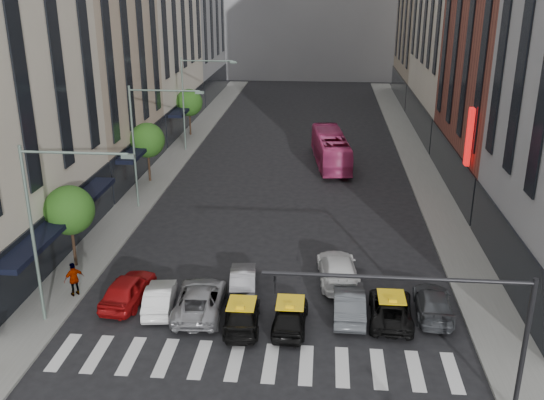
% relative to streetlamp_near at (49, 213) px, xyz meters
% --- Properties ---
extents(ground, '(160.00, 160.00, 0.00)m').
position_rel_streetlamp_near_xyz_m(ground, '(10.04, -4.00, -5.90)').
color(ground, black).
rests_on(ground, ground).
extents(sidewalk_left, '(3.00, 96.00, 0.15)m').
position_rel_streetlamp_near_xyz_m(sidewalk_left, '(-1.46, 26.00, -5.83)').
color(sidewalk_left, slate).
rests_on(sidewalk_left, ground).
extents(sidewalk_right, '(3.00, 96.00, 0.15)m').
position_rel_streetlamp_near_xyz_m(sidewalk_right, '(21.54, 26.00, -5.83)').
color(sidewalk_right, slate).
rests_on(sidewalk_right, ground).
extents(building_left_b, '(8.00, 16.00, 24.00)m').
position_rel_streetlamp_near_xyz_m(building_left_b, '(-6.96, 24.00, 6.10)').
color(building_left_b, tan).
rests_on(building_left_b, ground).
extents(building_right_b, '(8.00, 18.00, 26.00)m').
position_rel_streetlamp_near_xyz_m(building_right_b, '(27.04, 23.00, 7.10)').
color(building_right_b, brown).
rests_on(building_right_b, ground).
extents(tree_near, '(2.88, 2.88, 4.95)m').
position_rel_streetlamp_near_xyz_m(tree_near, '(-1.76, 6.00, -2.25)').
color(tree_near, black).
rests_on(tree_near, sidewalk_left).
extents(tree_mid, '(2.88, 2.88, 4.95)m').
position_rel_streetlamp_near_xyz_m(tree_mid, '(-1.76, 22.00, -2.25)').
color(tree_mid, black).
rests_on(tree_mid, sidewalk_left).
extents(tree_far, '(2.88, 2.88, 4.95)m').
position_rel_streetlamp_near_xyz_m(tree_far, '(-1.76, 38.00, -2.25)').
color(tree_far, black).
rests_on(tree_far, sidewalk_left).
extents(streetlamp_near, '(5.38, 0.25, 9.00)m').
position_rel_streetlamp_near_xyz_m(streetlamp_near, '(0.00, 0.00, 0.00)').
color(streetlamp_near, gray).
rests_on(streetlamp_near, sidewalk_left).
extents(streetlamp_mid, '(5.38, 0.25, 9.00)m').
position_rel_streetlamp_near_xyz_m(streetlamp_mid, '(0.00, 16.00, 0.00)').
color(streetlamp_mid, gray).
rests_on(streetlamp_mid, sidewalk_left).
extents(streetlamp_far, '(5.38, 0.25, 9.00)m').
position_rel_streetlamp_near_xyz_m(streetlamp_far, '(0.00, 32.00, 0.00)').
color(streetlamp_far, gray).
rests_on(streetlamp_far, sidewalk_left).
extents(traffic_signal, '(10.10, 0.20, 6.00)m').
position_rel_streetlamp_near_xyz_m(traffic_signal, '(17.74, -5.00, -1.43)').
color(traffic_signal, black).
rests_on(traffic_signal, ground).
extents(liberty_sign, '(0.30, 0.70, 4.00)m').
position_rel_streetlamp_near_xyz_m(liberty_sign, '(22.64, 16.00, 0.10)').
color(liberty_sign, red).
rests_on(liberty_sign, ground).
extents(car_red, '(2.23, 4.67, 1.54)m').
position_rel_streetlamp_near_xyz_m(car_red, '(2.64, 2.29, -5.13)').
color(car_red, '#9B0E0F').
rests_on(car_red, ground).
extents(car_white_front, '(1.87, 4.09, 1.30)m').
position_rel_streetlamp_near_xyz_m(car_white_front, '(4.49, 1.72, -5.25)').
color(car_white_front, white).
rests_on(car_white_front, ground).
extents(car_silver, '(2.67, 5.33, 1.45)m').
position_rel_streetlamp_near_xyz_m(car_silver, '(6.63, 1.63, -5.18)').
color(car_silver, '#96969B').
rests_on(car_silver, ground).
extents(taxi_left, '(2.13, 4.45, 1.25)m').
position_rel_streetlamp_near_xyz_m(taxi_left, '(8.96, 0.44, -5.28)').
color(taxi_left, black).
rests_on(taxi_left, ground).
extents(taxi_center, '(1.77, 4.12, 1.39)m').
position_rel_streetlamp_near_xyz_m(taxi_center, '(11.34, 0.49, -5.21)').
color(taxi_center, black).
rests_on(taxi_center, ground).
extents(car_grey_mid, '(1.57, 4.46, 1.47)m').
position_rel_streetlamp_near_xyz_m(car_grey_mid, '(14.25, 1.95, -5.17)').
color(car_grey_mid, '#464A4E').
rests_on(car_grey_mid, ground).
extents(taxi_right, '(2.36, 4.67, 1.27)m').
position_rel_streetlamp_near_xyz_m(taxi_right, '(16.33, 1.71, -5.27)').
color(taxi_right, black).
rests_on(taxi_right, ground).
extents(car_grey_curb, '(2.11, 4.63, 1.31)m').
position_rel_streetlamp_near_xyz_m(car_grey_curb, '(18.55, 2.41, -5.25)').
color(car_grey_curb, '#414449').
rests_on(car_grey_curb, ground).
extents(car_row2_left, '(1.78, 4.05, 1.29)m').
position_rel_streetlamp_near_xyz_m(car_row2_left, '(8.53, 4.18, -5.26)').
color(car_row2_left, '#A8A7AD').
rests_on(car_row2_left, ground).
extents(car_row2_right, '(2.57, 5.39, 1.52)m').
position_rel_streetlamp_near_xyz_m(car_row2_right, '(13.74, 5.65, -5.15)').
color(car_row2_right, white).
rests_on(car_row2_right, ground).
extents(bus, '(3.75, 11.00, 3.00)m').
position_rel_streetlamp_near_xyz_m(bus, '(13.38, 28.54, -4.40)').
color(bus, '#D73F82').
rests_on(bus, ground).
extents(pedestrian_far, '(1.12, 1.10, 1.89)m').
position_rel_streetlamp_near_xyz_m(pedestrian_far, '(-0.36, 2.51, -4.81)').
color(pedestrian_far, gray).
rests_on(pedestrian_far, sidewalk_left).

